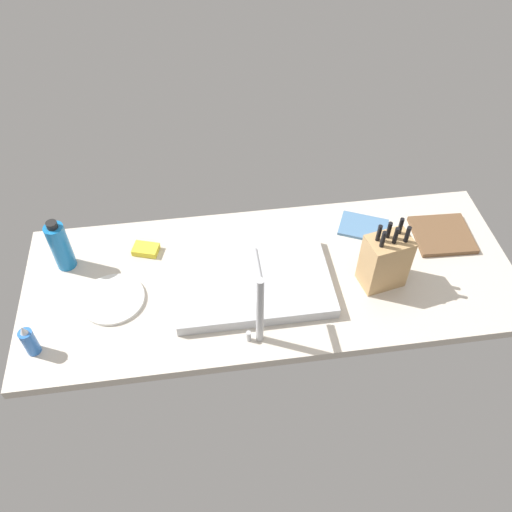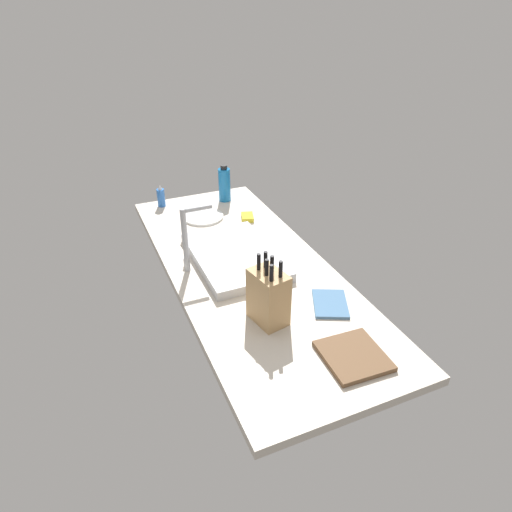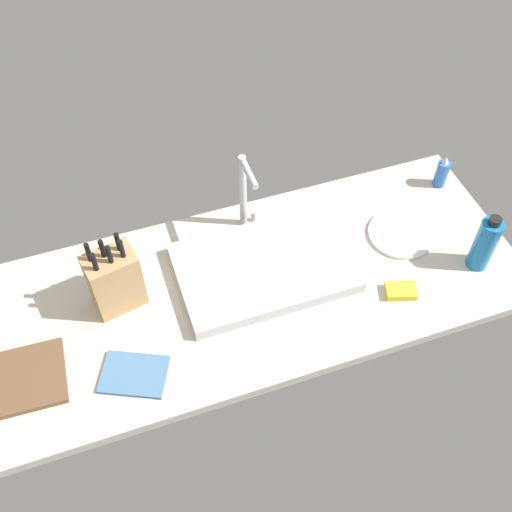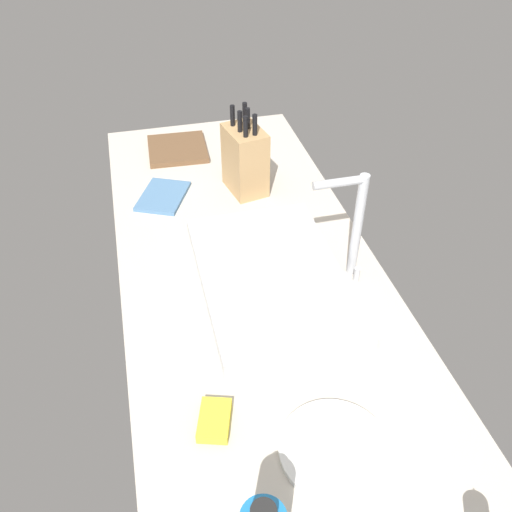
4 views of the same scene
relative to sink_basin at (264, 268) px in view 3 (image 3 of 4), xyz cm
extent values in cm
cube|color=beige|center=(-7.12, -3.63, -3.84)|extent=(171.47, 67.18, 3.50)
cube|color=#B7BABF|center=(0.00, 0.00, 0.00)|extent=(52.76, 34.49, 4.18)
cylinder|color=#B7BABF|center=(0.60, 21.44, 12.43)|extent=(2.40, 2.40, 29.04)
cylinder|color=#B7BABF|center=(0.60, 15.29, 25.95)|extent=(2.00, 12.31, 2.00)
cylinder|color=#B7BABF|center=(4.10, 21.44, -0.09)|extent=(1.60, 1.60, 4.00)
cube|color=tan|center=(-44.03, 3.73, 8.13)|extent=(15.95, 12.49, 20.44)
cylinder|color=black|center=(-47.58, 0.97, 21.47)|extent=(1.65, 1.65, 6.23)
cylinder|color=black|center=(-48.52, 4.88, 21.47)|extent=(1.65, 1.65, 6.23)
cylinder|color=black|center=(-43.36, 2.22, 21.47)|extent=(1.65, 1.65, 6.23)
cylinder|color=black|center=(-44.76, 4.85, 21.47)|extent=(1.65, 1.65, 6.23)
cylinder|color=black|center=(-39.84, 3.07, 21.47)|extent=(1.65, 1.65, 6.23)
cylinder|color=black|center=(-40.29, 5.88, 21.47)|extent=(1.65, 1.65, 6.23)
cube|color=brown|center=(-73.34, -13.85, -1.19)|extent=(21.88, 20.85, 1.80)
cylinder|color=blue|center=(70.73, 16.34, 2.88)|extent=(4.30, 4.30, 9.95)
cone|color=silver|center=(70.73, 16.34, 9.26)|extent=(2.36, 2.36, 2.80)
cylinder|color=#1970B7|center=(64.10, -18.73, 7.26)|extent=(6.71, 6.71, 18.71)
cylinder|color=black|center=(64.10, -18.73, 17.72)|extent=(3.69, 3.69, 2.20)
cylinder|color=white|center=(47.36, -0.36, -1.49)|extent=(21.31, 21.31, 1.20)
cube|color=teal|center=(-45.37, -22.06, -1.49)|extent=(21.39, 19.03, 1.20)
cube|color=yellow|center=(36.29, -21.19, -0.89)|extent=(10.39, 8.44, 2.40)
camera|label=1|loc=(14.47, 113.24, 140.19)|focal=37.14mm
camera|label=2|loc=(-162.93, 59.75, 103.98)|focal=31.83mm
camera|label=3|loc=(-39.77, -107.70, 148.44)|focal=42.82mm
camera|label=4|loc=(95.62, -27.61, 90.82)|focal=37.63mm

